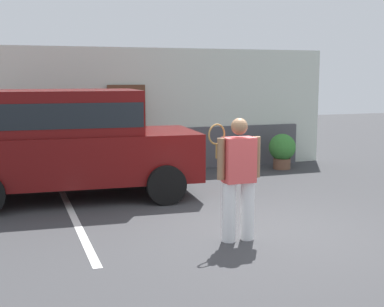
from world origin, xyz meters
TOP-DOWN VIEW (x-y plane):
  - ground_plane at (0.00, 0.00)m, footprint 40.00×40.00m
  - parking_stripe_0 at (-2.53, 1.50)m, footprint 0.12×4.40m
  - house_frontage at (-0.01, 5.59)m, footprint 8.93×0.40m
  - parked_suv at (-2.42, 3.16)m, footprint 4.72×2.41m
  - tennis_player_man at (-0.47, -0.25)m, footprint 0.78×0.27m
  - potted_plant_by_porch at (2.94, 4.64)m, footprint 0.67×0.67m

SIDE VIEW (x-z plane):
  - ground_plane at x=0.00m, z-range 0.00..0.00m
  - parking_stripe_0 at x=-2.53m, z-range 0.00..0.01m
  - potted_plant_by_porch at x=2.94m, z-range 0.05..0.93m
  - tennis_player_man at x=-0.47m, z-range 0.04..1.78m
  - parked_suv at x=-2.42m, z-range 0.12..2.17m
  - house_frontage at x=-0.01m, z-range -0.09..2.88m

